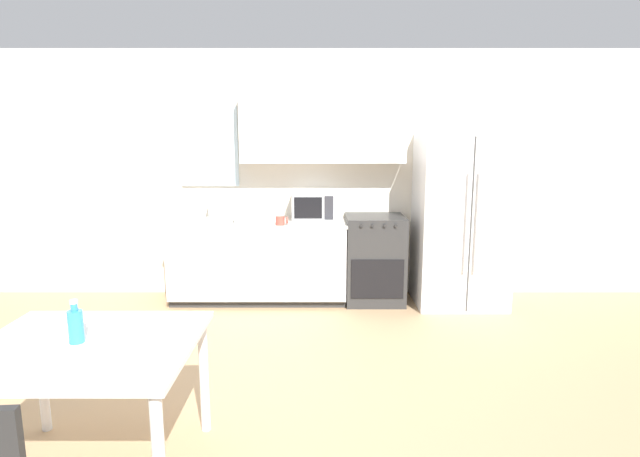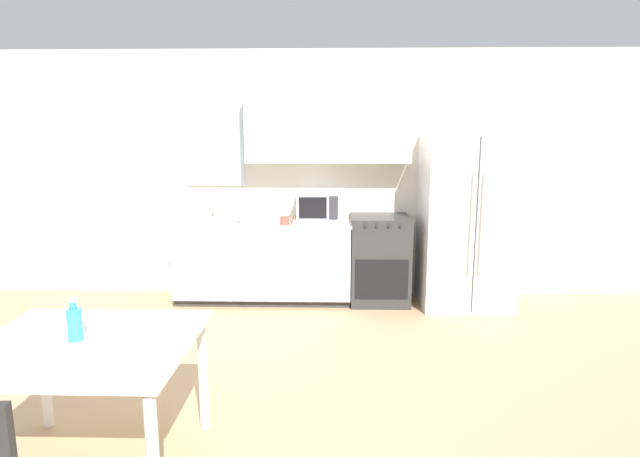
# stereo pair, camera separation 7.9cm
# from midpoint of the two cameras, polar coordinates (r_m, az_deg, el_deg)

# --- Properties ---
(ground_plane) EXTENTS (12.00, 12.00, 0.00)m
(ground_plane) POSITION_cam_midpoint_polar(r_m,az_deg,el_deg) (3.82, -6.33, -17.21)
(ground_plane) COLOR tan
(wall_back) EXTENTS (12.00, 0.38, 2.70)m
(wall_back) POSITION_cam_midpoint_polar(r_m,az_deg,el_deg) (5.57, -2.77, 7.14)
(wall_back) COLOR beige
(wall_back) RESTS_ON ground_plane
(kitchen_counter) EXTENTS (1.89, 0.62, 0.88)m
(kitchen_counter) POSITION_cam_midpoint_polar(r_m,az_deg,el_deg) (5.46, -6.02, -3.69)
(kitchen_counter) COLOR #333333
(kitchen_counter) RESTS_ON ground_plane
(oven_range) EXTENTS (0.62, 0.61, 0.94)m
(oven_range) POSITION_cam_midpoint_polar(r_m,az_deg,el_deg) (5.44, 7.21, -3.52)
(oven_range) COLOR #2D2D2D
(oven_range) RESTS_ON ground_plane
(refrigerator) EXTENTS (0.92, 0.77, 1.81)m
(refrigerator) POSITION_cam_midpoint_polar(r_m,az_deg,el_deg) (5.45, 16.75, 0.83)
(refrigerator) COLOR white
(refrigerator) RESTS_ON ground_plane
(kitchen_sink) EXTENTS (0.60, 0.42, 0.21)m
(kitchen_sink) POSITION_cam_midpoint_polar(r_m,az_deg,el_deg) (5.48, -11.87, 0.99)
(kitchen_sink) COLOR #B7BABC
(kitchen_sink) RESTS_ON kitchen_counter
(microwave) EXTENTS (0.46, 0.32, 0.31)m
(microwave) POSITION_cam_midpoint_polar(r_m,az_deg,el_deg) (5.42, 0.23, 2.62)
(microwave) COLOR #B7BABC
(microwave) RESTS_ON kitchen_counter
(coffee_mug) EXTENTS (0.13, 0.09, 0.09)m
(coffee_mug) POSITION_cam_midpoint_polar(r_m,az_deg,el_deg) (5.12, -3.54, 0.93)
(coffee_mug) COLOR #BF4C3F
(coffee_mug) RESTS_ON kitchen_counter
(grocery_bag_0) EXTENTS (0.26, 0.23, 0.30)m
(grocery_bag_0) POSITION_cam_midpoint_polar(r_m,az_deg,el_deg) (5.26, -7.23, 2.00)
(grocery_bag_0) COLOR white
(grocery_bag_0) RESTS_ON kitchen_counter
(dining_table) EXTENTS (1.10, 0.96, 0.74)m
(dining_table) POSITION_cam_midpoint_polar(r_m,az_deg,el_deg) (2.89, -24.54, -13.43)
(dining_table) COLOR white
(dining_table) RESTS_ON ground_plane
(drink_bottle) EXTENTS (0.07, 0.07, 0.22)m
(drink_bottle) POSITION_cam_midpoint_polar(r_m,az_deg,el_deg) (2.85, -25.52, -9.72)
(drink_bottle) COLOR #338CD8
(drink_bottle) RESTS_ON dining_table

